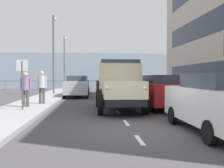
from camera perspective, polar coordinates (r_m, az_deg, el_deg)
ground_plane at (r=16.97m, az=-0.43°, el=-3.96°), size 80.00×80.00×0.00m
sidewalk_left at (r=17.87m, az=14.22°, el=-3.49°), size 2.44×35.47×0.15m
sidewalk_right at (r=17.23m, az=-15.65°, el=-3.69°), size 2.44×35.47×0.15m
road_centreline_markings at (r=15.72m, az=-0.09°, el=-4.38°), size 0.12×29.87×0.01m
sea_horizon at (r=37.61m, az=-2.78°, el=2.85°), size 80.00×0.80×5.00m
seawall_railing at (r=34.01m, az=-2.57°, el=0.32°), size 28.08×0.08×1.20m
truck_vintage_cream at (r=12.46m, az=1.67°, el=-0.51°), size 2.17×5.64×2.43m
car_white_kerbside_near at (r=8.20m, az=21.49°, el=-3.65°), size 1.76×4.51×1.72m
car_red_kerbside_1 at (r=13.67m, az=10.62°, el=-1.54°), size 1.92×4.60×1.72m
car_silver_oppositeside_0 at (r=21.33m, az=-7.65°, el=-0.44°), size 1.90×4.42×1.72m
car_maroon_oppositeside_1 at (r=27.19m, az=-7.01°, el=-0.03°), size 1.93×3.98×1.72m
car_grey_oppositeside_2 at (r=33.20m, az=-6.59°, el=0.25°), size 1.80×4.43×1.72m
pedestrian_with_bag at (r=13.59m, az=-18.28°, el=-0.53°), size 0.53×0.34×1.70m
pedestrian_strolling at (r=15.01m, az=-15.02°, el=-0.08°), size 0.53×0.34×1.80m
lamp_post_promenade at (r=24.05m, az=-12.58°, el=7.75°), size 0.32×1.14×6.94m
lamp_post_far at (r=33.99m, az=-10.31°, el=5.69°), size 0.32×1.14×6.67m
street_sign at (r=12.45m, az=-18.96°, el=1.73°), size 0.50×0.07×2.25m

